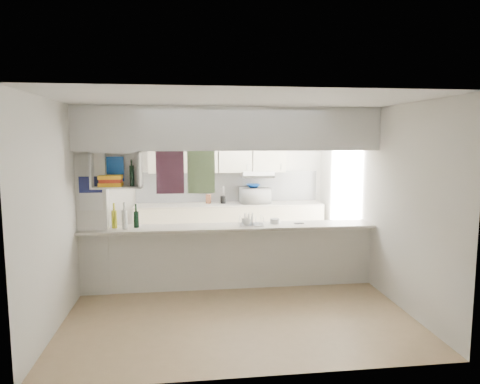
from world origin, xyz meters
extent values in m
plane|color=#A2855E|center=(0.00, 0.00, 0.00)|extent=(4.80, 4.80, 0.00)
plane|color=white|center=(0.00, 0.00, 2.60)|extent=(4.80, 4.80, 0.00)
plane|color=silver|center=(0.00, 2.40, 1.30)|extent=(4.20, 0.00, 4.20)
plane|color=silver|center=(-2.10, 0.00, 1.30)|extent=(0.00, 4.80, 4.80)
plane|color=silver|center=(2.10, 0.00, 1.30)|extent=(0.00, 4.80, 4.80)
cube|color=silver|center=(0.00, 0.00, 0.44)|extent=(4.20, 0.15, 0.88)
cube|color=#B9B4A3|center=(0.00, 0.00, 0.90)|extent=(4.20, 0.50, 0.04)
cube|color=white|center=(0.00, 0.00, 2.30)|extent=(4.20, 0.50, 0.60)
cube|color=silver|center=(-1.90, 0.00, 1.30)|extent=(0.40, 0.18, 2.60)
cube|color=#191E4C|center=(-1.90, -0.10, 1.55)|extent=(0.30, 0.01, 0.22)
cube|color=white|center=(-1.90, -0.10, 1.32)|extent=(0.30, 0.01, 0.24)
cube|color=#30152A|center=(-0.85, 0.22, 1.68)|extent=(0.40, 0.02, 0.62)
cube|color=#1B6D7A|center=(-0.40, 0.22, 1.68)|extent=(0.40, 0.02, 0.62)
cube|color=white|center=(-1.55, -0.10, 1.51)|extent=(0.65, 0.35, 0.02)
cube|color=white|center=(-1.55, -0.10, 1.99)|extent=(0.65, 0.35, 0.02)
cube|color=white|center=(-1.55, 0.06, 1.75)|extent=(0.65, 0.02, 0.50)
cube|color=white|center=(-1.86, -0.10, 1.75)|extent=(0.02, 0.35, 0.50)
cube|color=white|center=(-1.24, -0.10, 1.75)|extent=(0.02, 0.35, 0.50)
cube|color=yellow|center=(-1.63, -0.10, 1.55)|extent=(0.30, 0.24, 0.05)
cube|color=#B22A17|center=(-1.63, -0.10, 1.60)|extent=(0.28, 0.22, 0.05)
cube|color=yellow|center=(-1.63, -0.10, 1.65)|extent=(0.30, 0.24, 0.05)
cube|color=#0D3E98|center=(-1.60, 0.02, 1.75)|extent=(0.26, 0.02, 0.34)
cylinder|color=black|center=(-1.35, -0.10, 1.67)|extent=(0.06, 0.06, 0.28)
cube|color=beige|center=(0.20, 2.10, 0.45)|extent=(3.60, 0.60, 0.90)
cube|color=#B9B4A3|center=(0.20, 2.10, 0.91)|extent=(3.60, 0.63, 0.03)
cube|color=silver|center=(0.20, 2.38, 1.22)|extent=(3.60, 0.03, 0.60)
cube|color=beige|center=(0.00, 2.23, 1.88)|extent=(2.62, 0.34, 0.72)
cube|color=white|center=(0.75, 2.16, 1.48)|extent=(0.60, 0.46, 0.12)
cube|color=silver|center=(0.75, 1.93, 1.45)|extent=(0.60, 0.02, 0.05)
imported|color=white|center=(0.70, 2.08, 1.07)|extent=(0.59, 0.42, 0.31)
imported|color=#0D3E98|center=(0.67, 2.11, 1.26)|extent=(0.27, 0.27, 0.07)
cube|color=silver|center=(0.31, 0.00, 0.93)|extent=(0.37, 0.29, 0.01)
cylinder|color=white|center=(0.22, 0.01, 1.02)|extent=(0.02, 0.18, 0.18)
cylinder|color=white|center=(0.27, 0.00, 1.02)|extent=(0.02, 0.18, 0.18)
cylinder|color=white|center=(0.32, 0.00, 1.02)|extent=(0.02, 0.18, 0.18)
imported|color=white|center=(0.23, -0.07, 0.98)|extent=(0.14, 0.14, 0.09)
cylinder|color=black|center=(-1.77, -0.05, 1.04)|extent=(0.07, 0.07, 0.23)
cylinder|color=black|center=(-1.77, -0.05, 1.20)|extent=(0.03, 0.03, 0.11)
cylinder|color=#A8A31C|center=(-1.62, 0.03, 1.04)|extent=(0.07, 0.07, 0.25)
cylinder|color=#A8A31C|center=(-1.62, 0.03, 1.22)|extent=(0.03, 0.03, 0.11)
cylinder|color=silver|center=(-1.48, -0.05, 1.05)|extent=(0.07, 0.07, 0.26)
cylinder|color=silver|center=(-1.48, -0.05, 1.24)|extent=(0.03, 0.03, 0.11)
cylinder|color=black|center=(-1.33, 0.03, 1.04)|extent=(0.07, 0.07, 0.23)
cylinder|color=black|center=(-1.33, 0.03, 1.20)|extent=(0.03, 0.03, 0.11)
cylinder|color=silver|center=(0.68, 0.09, 0.96)|extent=(0.14, 0.14, 0.07)
cube|color=black|center=(1.03, 0.02, 0.93)|extent=(0.14, 0.07, 0.01)
cylinder|color=black|center=(0.08, 2.15, 0.99)|extent=(0.10, 0.10, 0.15)
cube|color=brown|center=(-0.20, 2.18, 1.01)|extent=(0.11, 0.10, 0.18)
camera|label=1|loc=(-0.61, -6.02, 2.16)|focal=32.00mm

